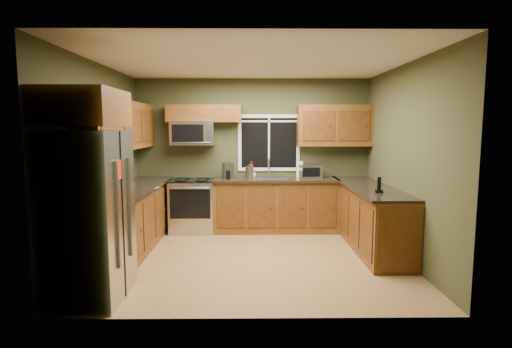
{
  "coord_description": "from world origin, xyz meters",
  "views": [
    {
      "loc": [
        -0.01,
        -5.45,
        1.83
      ],
      "look_at": [
        0.05,
        0.35,
        1.15
      ],
      "focal_mm": 28.0,
      "sensor_mm": 36.0,
      "label": 1
    }
  ],
  "objects_px": {
    "kettle": "(250,171)",
    "cordless_phone": "(379,188)",
    "microwave": "(193,133)",
    "soap_bottle_c": "(252,173)",
    "toaster_oven": "(310,171)",
    "range": "(193,205)",
    "paper_towel_roll": "(300,169)",
    "coffee_maker": "(228,171)",
    "soap_bottle_a": "(251,169)",
    "refrigerator": "(89,216)"
  },
  "relations": [
    {
      "from": "refrigerator",
      "to": "microwave",
      "type": "bearing_deg",
      "value": 76.66
    },
    {
      "from": "refrigerator",
      "to": "toaster_oven",
      "type": "distance_m",
      "value": 3.97
    },
    {
      "from": "paper_towel_roll",
      "to": "toaster_oven",
      "type": "bearing_deg",
      "value": -34.51
    },
    {
      "from": "microwave",
      "to": "kettle",
      "type": "height_order",
      "value": "microwave"
    },
    {
      "from": "microwave",
      "to": "soap_bottle_c",
      "type": "bearing_deg",
      "value": -2.23
    },
    {
      "from": "paper_towel_roll",
      "to": "soap_bottle_c",
      "type": "height_order",
      "value": "paper_towel_roll"
    },
    {
      "from": "refrigerator",
      "to": "cordless_phone",
      "type": "bearing_deg",
      "value": 19.39
    },
    {
      "from": "toaster_oven",
      "to": "soap_bottle_a",
      "type": "bearing_deg",
      "value": 171.5
    },
    {
      "from": "paper_towel_roll",
      "to": "kettle",
      "type": "bearing_deg",
      "value": -170.28
    },
    {
      "from": "kettle",
      "to": "cordless_phone",
      "type": "relative_size",
      "value": 1.23
    },
    {
      "from": "toaster_oven",
      "to": "soap_bottle_c",
      "type": "height_order",
      "value": "toaster_oven"
    },
    {
      "from": "paper_towel_roll",
      "to": "soap_bottle_a",
      "type": "bearing_deg",
      "value": 177.55
    },
    {
      "from": "microwave",
      "to": "soap_bottle_c",
      "type": "relative_size",
      "value": 4.81
    },
    {
      "from": "coffee_maker",
      "to": "cordless_phone",
      "type": "distance_m",
      "value": 2.66
    },
    {
      "from": "kettle",
      "to": "soap_bottle_c",
      "type": "relative_size",
      "value": 1.67
    },
    {
      "from": "range",
      "to": "coffee_maker",
      "type": "height_order",
      "value": "coffee_maker"
    },
    {
      "from": "kettle",
      "to": "soap_bottle_a",
      "type": "relative_size",
      "value": 0.97
    },
    {
      "from": "refrigerator",
      "to": "soap_bottle_a",
      "type": "distance_m",
      "value": 3.46
    },
    {
      "from": "coffee_maker",
      "to": "soap_bottle_c",
      "type": "distance_m",
      "value": 0.44
    },
    {
      "from": "microwave",
      "to": "cordless_phone",
      "type": "bearing_deg",
      "value": -31.22
    },
    {
      "from": "microwave",
      "to": "coffee_maker",
      "type": "xyz_separation_m",
      "value": [
        0.62,
        -0.14,
        -0.66
      ]
    },
    {
      "from": "microwave",
      "to": "coffee_maker",
      "type": "relative_size",
      "value": 2.74
    },
    {
      "from": "cordless_phone",
      "to": "kettle",
      "type": "bearing_deg",
      "value": 138.27
    },
    {
      "from": "kettle",
      "to": "cordless_phone",
      "type": "xyz_separation_m",
      "value": [
        1.78,
        -1.59,
        -0.06
      ]
    },
    {
      "from": "microwave",
      "to": "kettle",
      "type": "xyz_separation_m",
      "value": [
        1.0,
        -0.1,
        -0.67
      ]
    },
    {
      "from": "toaster_oven",
      "to": "paper_towel_roll",
      "type": "height_order",
      "value": "paper_towel_roll"
    },
    {
      "from": "kettle",
      "to": "soap_bottle_a",
      "type": "bearing_deg",
      "value": 80.14
    },
    {
      "from": "soap_bottle_c",
      "to": "range",
      "type": "bearing_deg",
      "value": -174.82
    },
    {
      "from": "soap_bottle_a",
      "to": "soap_bottle_c",
      "type": "distance_m",
      "value": 0.15
    },
    {
      "from": "microwave",
      "to": "soap_bottle_c",
      "type": "height_order",
      "value": "microwave"
    },
    {
      "from": "refrigerator",
      "to": "microwave",
      "type": "relative_size",
      "value": 2.37
    },
    {
      "from": "soap_bottle_a",
      "to": "microwave",
      "type": "bearing_deg",
      "value": -174.79
    },
    {
      "from": "soap_bottle_c",
      "to": "microwave",
      "type": "bearing_deg",
      "value": 177.77
    },
    {
      "from": "coffee_maker",
      "to": "paper_towel_roll",
      "type": "xyz_separation_m",
      "value": [
        1.28,
        0.19,
        0.01
      ]
    },
    {
      "from": "range",
      "to": "soap_bottle_c",
      "type": "bearing_deg",
      "value": 5.18
    },
    {
      "from": "coffee_maker",
      "to": "soap_bottle_a",
      "type": "xyz_separation_m",
      "value": [
        0.41,
        0.23,
        0.01
      ]
    },
    {
      "from": "cordless_phone",
      "to": "microwave",
      "type": "bearing_deg",
      "value": 148.78
    },
    {
      "from": "range",
      "to": "coffee_maker",
      "type": "distance_m",
      "value": 0.86
    },
    {
      "from": "kettle",
      "to": "cordless_phone",
      "type": "height_order",
      "value": "kettle"
    },
    {
      "from": "soap_bottle_c",
      "to": "paper_towel_roll",
      "type": "bearing_deg",
      "value": 6.58
    },
    {
      "from": "microwave",
      "to": "cordless_phone",
      "type": "height_order",
      "value": "microwave"
    },
    {
      "from": "microwave",
      "to": "paper_towel_roll",
      "type": "bearing_deg",
      "value": 1.72
    },
    {
      "from": "soap_bottle_c",
      "to": "soap_bottle_a",
      "type": "bearing_deg",
      "value": 97.08
    },
    {
      "from": "refrigerator",
      "to": "range",
      "type": "height_order",
      "value": "refrigerator"
    },
    {
      "from": "toaster_oven",
      "to": "coffee_maker",
      "type": "height_order",
      "value": "coffee_maker"
    },
    {
      "from": "refrigerator",
      "to": "kettle",
      "type": "bearing_deg",
      "value": 58.98
    },
    {
      "from": "toaster_oven",
      "to": "soap_bottle_a",
      "type": "xyz_separation_m",
      "value": [
        -1.04,
        0.16,
        0.02
      ]
    },
    {
      "from": "microwave",
      "to": "cordless_phone",
      "type": "xyz_separation_m",
      "value": [
        2.78,
        -1.68,
        -0.72
      ]
    },
    {
      "from": "toaster_oven",
      "to": "range",
      "type": "bearing_deg",
      "value": -177.92
    },
    {
      "from": "coffee_maker",
      "to": "paper_towel_roll",
      "type": "height_order",
      "value": "paper_towel_roll"
    }
  ]
}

